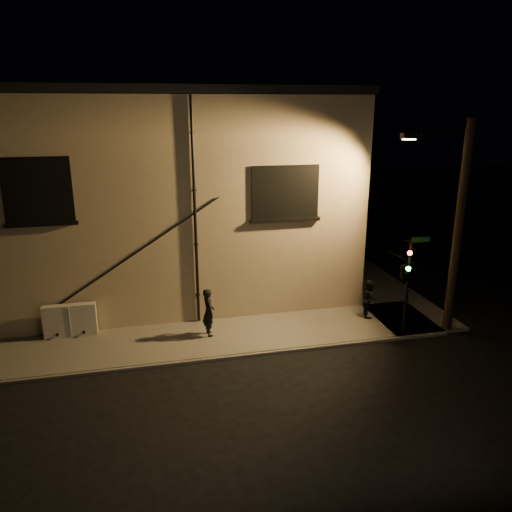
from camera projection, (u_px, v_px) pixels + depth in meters
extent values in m
plane|color=black|center=(262.00, 354.00, 16.95)|extent=(90.00, 90.00, 0.00)
cube|color=#595550|center=(170.00, 342.00, 17.68)|extent=(20.00, 3.00, 0.12)
cube|color=#595550|center=(347.00, 267.00, 25.80)|extent=(3.00, 16.00, 0.12)
cube|color=tan|center=(155.00, 190.00, 23.44)|extent=(16.00, 12.00, 8.50)
cube|color=black|center=(149.00, 92.00, 22.15)|extent=(16.20, 12.20, 0.30)
cube|color=black|center=(38.00, 190.00, 16.63)|extent=(2.20, 0.10, 2.20)
cube|color=black|center=(38.00, 190.00, 16.64)|extent=(1.98, 0.05, 1.98)
cube|color=black|center=(285.00, 192.00, 18.61)|extent=(2.60, 0.10, 2.00)
cube|color=#A5B28C|center=(285.00, 192.00, 18.63)|extent=(2.38, 0.05, 1.78)
cylinder|color=black|center=(195.00, 215.00, 18.02)|extent=(0.11, 0.11, 8.30)
cylinder|color=black|center=(135.00, 253.00, 17.96)|extent=(5.96, 0.04, 3.75)
cylinder|color=black|center=(139.00, 251.00, 17.96)|extent=(5.96, 0.04, 3.75)
cube|color=#B6B3AD|center=(70.00, 320.00, 17.86)|extent=(1.83, 0.31, 1.20)
imported|color=black|center=(209.00, 312.00, 17.87)|extent=(0.50, 0.69, 1.76)
imported|color=black|center=(369.00, 298.00, 19.50)|extent=(0.74, 0.85, 1.49)
cylinder|color=black|center=(407.00, 288.00, 17.87)|extent=(0.12, 0.12, 3.44)
imported|color=black|center=(405.00, 270.00, 17.50)|extent=(0.69, 2.11, 0.83)
sphere|color=#FF140C|center=(410.00, 253.00, 17.14)|extent=(0.17, 0.17, 0.17)
sphere|color=#14FF3F|center=(408.00, 269.00, 17.31)|extent=(0.17, 0.17, 0.17)
cube|color=#0C4C1E|center=(421.00, 240.00, 17.43)|extent=(0.70, 0.03, 0.18)
cylinder|color=black|center=(458.00, 231.00, 17.54)|extent=(0.32, 0.32, 7.73)
cylinder|color=black|center=(439.00, 133.00, 16.91)|extent=(1.96, 1.06, 0.10)
cube|color=black|center=(409.00, 136.00, 17.28)|extent=(0.55, 0.28, 0.18)
cube|color=#FFC672|center=(409.00, 139.00, 17.31)|extent=(0.42, 0.20, 0.04)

